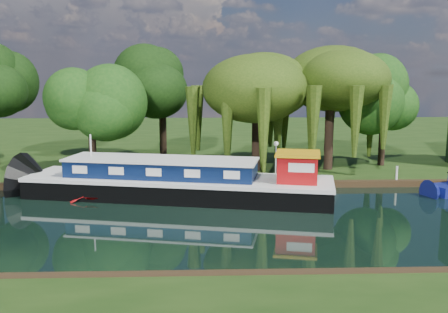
{
  "coord_description": "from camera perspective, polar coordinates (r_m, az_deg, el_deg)",
  "views": [
    {
      "loc": [
        -4.72,
        -26.44,
        8.05
      ],
      "look_at": [
        -3.61,
        4.94,
        2.8
      ],
      "focal_mm": 40.0,
      "sensor_mm": 36.0,
      "label": 1
    }
  ],
  "objects": [
    {
      "name": "willow_left",
      "position": [
        39.0,
        3.77,
        7.59
      ],
      "size": [
        7.26,
        7.26,
        8.71
      ],
      "color": "black",
      "rests_on": "far_bank"
    },
    {
      "name": "tree_far_mid",
      "position": [
        44.83,
        -7.09,
        7.84
      ],
      "size": [
        5.65,
        5.65,
        9.24
      ],
      "color": "black",
      "rests_on": "far_bank"
    },
    {
      "name": "tree_far_right",
      "position": [
        43.24,
        17.83,
        6.15
      ],
      "size": [
        4.81,
        4.81,
        7.87
      ],
      "color": "black",
      "rests_on": "far_bank"
    },
    {
      "name": "willow_right",
      "position": [
        40.25,
        12.09,
        7.7
      ],
      "size": [
        7.3,
        7.3,
        8.89
      ],
      "color": "black",
      "rests_on": "far_bank"
    },
    {
      "name": "lamppost",
      "position": [
        37.73,
        5.96,
        0.86
      ],
      "size": [
        0.36,
        0.36,
        2.56
      ],
      "color": "silver",
      "rests_on": "far_bank"
    },
    {
      "name": "ground",
      "position": [
        28.04,
        7.82,
        -7.28
      ],
      "size": [
        120.0,
        120.0,
        0.0
      ],
      "primitive_type": "plane",
      "color": "black"
    },
    {
      "name": "tree_far_left",
      "position": [
        38.64,
        -15.01,
        6.02
      ],
      "size": [
        4.96,
        4.96,
        8.0
      ],
      "color": "black",
      "rests_on": "far_bank"
    },
    {
      "name": "far_bank",
      "position": [
        61.13,
        2.43,
        2.12
      ],
      "size": [
        120.0,
        52.0,
        0.45
      ],
      "primitive_type": "cube",
      "color": "black",
      "rests_on": "ground"
    },
    {
      "name": "mooring_posts",
      "position": [
        35.81,
        4.8,
        -1.98
      ],
      "size": [
        19.16,
        0.16,
        1.0
      ],
      "color": "silver",
      "rests_on": "far_bank"
    },
    {
      "name": "red_dinghy",
      "position": [
        33.25,
        -14.53,
        -4.83
      ],
      "size": [
        3.8,
        3.15,
        0.68
      ],
      "primitive_type": "imported",
      "rotation": [
        0.0,
        0.0,
        1.3
      ],
      "color": "#9C0B0E",
      "rests_on": "ground"
    },
    {
      "name": "dutch_barge",
      "position": [
        32.66,
        -5.01,
        -2.94
      ],
      "size": [
        20.45,
        8.54,
        4.21
      ],
      "rotation": [
        0.0,
        0.0,
        -0.21
      ],
      "color": "black",
      "rests_on": "ground"
    }
  ]
}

